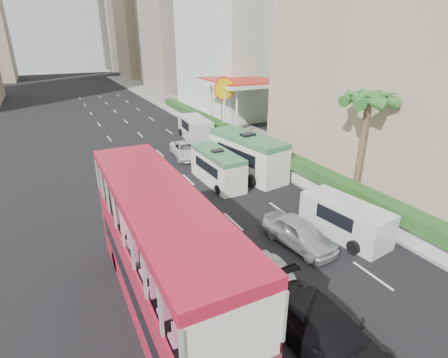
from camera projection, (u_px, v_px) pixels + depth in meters
ground_plane at (293, 268)px, 15.86m from camera, size 200.00×200.00×0.00m
double_decker_bus at (162, 256)px, 12.39m from camera, size 2.50×11.00×5.06m
car_silver_lane_a at (273, 300)px, 13.95m from camera, size 1.82×4.22×1.35m
car_silver_lane_b at (298, 245)px, 17.63m from camera, size 2.25×4.37×1.42m
car_black at (322, 350)px, 11.74m from camera, size 2.43×5.50×1.57m
van_asset at (186, 157)px, 30.44m from camera, size 2.57×4.72×1.25m
minibus_near at (217, 167)px, 24.63m from camera, size 1.90×5.33×2.34m
minibus_far at (247, 155)px, 26.14m from camera, size 3.24×7.02×3.00m
panel_van_near at (345, 219)px, 18.18m from camera, size 2.48×4.89×1.87m
panel_van_far at (195, 128)px, 35.41m from camera, size 2.55×5.47×2.13m
sidewalk at (223, 126)px, 40.21m from camera, size 6.00×120.00×0.18m
kerb_wall at (252, 151)px, 29.74m from camera, size 0.30×44.00×1.00m
hedge at (252, 141)px, 29.42m from camera, size 1.10×44.00×0.70m
palm_tree at (361, 150)px, 21.12m from camera, size 0.36×0.36×6.40m
shell_station at (240, 105)px, 37.96m from camera, size 6.50×8.00×5.50m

